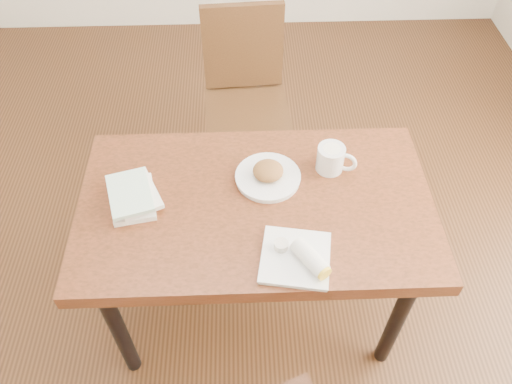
{
  "coord_description": "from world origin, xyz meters",
  "views": [
    {
      "loc": [
        -0.04,
        -1.15,
        2.12
      ],
      "look_at": [
        0.0,
        0.0,
        0.8
      ],
      "focal_mm": 35.0,
      "sensor_mm": 36.0,
      "label": 1
    }
  ],
  "objects_px": {
    "coffee_mug": "(332,158)",
    "chair_far": "(245,90)",
    "table": "(256,216)",
    "plate_scone": "(268,175)",
    "plate_burrito": "(300,258)",
    "book_stack": "(133,196)"
  },
  "relations": [
    {
      "from": "chair_far",
      "to": "plate_burrito",
      "type": "xyz_separation_m",
      "value": [
        0.15,
        -1.17,
        0.22
      ]
    },
    {
      "from": "chair_far",
      "to": "plate_burrito",
      "type": "bearing_deg",
      "value": -82.61
    },
    {
      "from": "table",
      "to": "chair_far",
      "type": "bearing_deg",
      "value": 91.28
    },
    {
      "from": "plate_scone",
      "to": "book_stack",
      "type": "bearing_deg",
      "value": -169.85
    },
    {
      "from": "coffee_mug",
      "to": "book_stack",
      "type": "height_order",
      "value": "coffee_mug"
    },
    {
      "from": "coffee_mug",
      "to": "chair_far",
      "type": "bearing_deg",
      "value": 112.09
    },
    {
      "from": "chair_far",
      "to": "plate_scone",
      "type": "xyz_separation_m",
      "value": [
        0.07,
        -0.81,
        0.23
      ]
    },
    {
      "from": "table",
      "to": "plate_burrito",
      "type": "distance_m",
      "value": 0.31
    },
    {
      "from": "coffee_mug",
      "to": "plate_burrito",
      "type": "bearing_deg",
      "value": -110.69
    },
    {
      "from": "book_stack",
      "to": "table",
      "type": "bearing_deg",
      "value": -2.38
    },
    {
      "from": "plate_scone",
      "to": "book_stack",
      "type": "distance_m",
      "value": 0.49
    },
    {
      "from": "plate_burrito",
      "to": "book_stack",
      "type": "bearing_deg",
      "value": 153.79
    },
    {
      "from": "table",
      "to": "plate_scone",
      "type": "relative_size",
      "value": 5.23
    },
    {
      "from": "table",
      "to": "plate_burrito",
      "type": "xyz_separation_m",
      "value": [
        0.13,
        -0.26,
        0.11
      ]
    },
    {
      "from": "plate_burrito",
      "to": "book_stack",
      "type": "relative_size",
      "value": 1.0
    },
    {
      "from": "table",
      "to": "book_stack",
      "type": "xyz_separation_m",
      "value": [
        -0.44,
        0.02,
        0.11
      ]
    },
    {
      "from": "chair_far",
      "to": "coffee_mug",
      "type": "relative_size",
      "value": 6.44
    },
    {
      "from": "coffee_mug",
      "to": "table",
      "type": "bearing_deg",
      "value": -152.1
    },
    {
      "from": "plate_scone",
      "to": "plate_burrito",
      "type": "height_order",
      "value": "plate_scone"
    },
    {
      "from": "chair_far",
      "to": "coffee_mug",
      "type": "height_order",
      "value": "chair_far"
    },
    {
      "from": "chair_far",
      "to": "plate_burrito",
      "type": "relative_size",
      "value": 3.73
    },
    {
      "from": "coffee_mug",
      "to": "book_stack",
      "type": "bearing_deg",
      "value": -169.49
    }
  ]
}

